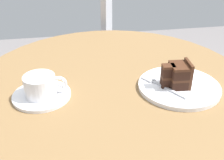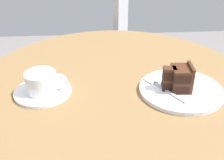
{
  "view_description": "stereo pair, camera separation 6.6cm",
  "coord_description": "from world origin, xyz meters",
  "px_view_note": "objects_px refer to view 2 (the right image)",
  "views": [
    {
      "loc": [
        -0.13,
        -0.74,
        1.1
      ],
      "look_at": [
        -0.02,
        -0.08,
        0.72
      ],
      "focal_mm": 45.0,
      "sensor_mm": 36.0,
      "label": 1
    },
    {
      "loc": [
        -0.06,
        -0.74,
        1.1
      ],
      "look_at": [
        -0.02,
        -0.08,
        0.72
      ],
      "focal_mm": 45.0,
      "sensor_mm": 36.0,
      "label": 2
    }
  ],
  "objects_px": {
    "fork": "(160,86)",
    "cafe_chair": "(106,41)",
    "saucer": "(43,92)",
    "cake_slice": "(180,78)",
    "coffee_cup": "(42,82)",
    "cake_plate": "(181,90)",
    "teaspoon": "(55,82)",
    "napkin": "(186,84)"
  },
  "relations": [
    {
      "from": "cake_slice",
      "to": "cafe_chair",
      "type": "relative_size",
      "value": 0.09
    },
    {
      "from": "saucer",
      "to": "coffee_cup",
      "type": "height_order",
      "value": "coffee_cup"
    },
    {
      "from": "fork",
      "to": "cafe_chair",
      "type": "bearing_deg",
      "value": -22.12
    },
    {
      "from": "saucer",
      "to": "teaspoon",
      "type": "xyz_separation_m",
      "value": [
        0.03,
        0.04,
        0.01
      ]
    },
    {
      "from": "teaspoon",
      "to": "cake_slice",
      "type": "xyz_separation_m",
      "value": [
        0.35,
        -0.07,
        0.03
      ]
    },
    {
      "from": "cake_slice",
      "to": "fork",
      "type": "bearing_deg",
      "value": 165.35
    },
    {
      "from": "saucer",
      "to": "fork",
      "type": "bearing_deg",
      "value": -2.25
    },
    {
      "from": "coffee_cup",
      "to": "napkin",
      "type": "distance_m",
      "value": 0.41
    },
    {
      "from": "cake_plate",
      "to": "fork",
      "type": "xyz_separation_m",
      "value": [
        -0.06,
        0.01,
        0.01
      ]
    },
    {
      "from": "cake_slice",
      "to": "coffee_cup",
      "type": "bearing_deg",
      "value": 176.64
    },
    {
      "from": "saucer",
      "to": "cake_slice",
      "type": "bearing_deg",
      "value": -3.92
    },
    {
      "from": "teaspoon",
      "to": "fork",
      "type": "xyz_separation_m",
      "value": [
        0.3,
        -0.05,
        0.0
      ]
    },
    {
      "from": "cafe_chair",
      "to": "coffee_cup",
      "type": "bearing_deg",
      "value": -1.47
    },
    {
      "from": "cake_slice",
      "to": "cafe_chair",
      "type": "height_order",
      "value": "cafe_chair"
    },
    {
      "from": "cafe_chair",
      "to": "saucer",
      "type": "bearing_deg",
      "value": -1.64
    },
    {
      "from": "coffee_cup",
      "to": "teaspoon",
      "type": "relative_size",
      "value": 1.15
    },
    {
      "from": "coffee_cup",
      "to": "cake_plate",
      "type": "bearing_deg",
      "value": -2.76
    },
    {
      "from": "napkin",
      "to": "coffee_cup",
      "type": "bearing_deg",
      "value": -177.15
    },
    {
      "from": "saucer",
      "to": "cafe_chair",
      "type": "bearing_deg",
      "value": 74.07
    },
    {
      "from": "teaspoon",
      "to": "cake_plate",
      "type": "xyz_separation_m",
      "value": [
        0.35,
        -0.06,
        -0.0
      ]
    },
    {
      "from": "teaspoon",
      "to": "cafe_chair",
      "type": "distance_m",
      "value": 0.76
    },
    {
      "from": "teaspoon",
      "to": "napkin",
      "type": "height_order",
      "value": "teaspoon"
    },
    {
      "from": "coffee_cup",
      "to": "teaspoon",
      "type": "bearing_deg",
      "value": 56.42
    },
    {
      "from": "cake_plate",
      "to": "napkin",
      "type": "bearing_deg",
      "value": 56.05
    },
    {
      "from": "coffee_cup",
      "to": "napkin",
      "type": "bearing_deg",
      "value": 2.85
    },
    {
      "from": "saucer",
      "to": "cake_plate",
      "type": "relative_size",
      "value": 0.68
    },
    {
      "from": "teaspoon",
      "to": "cafe_chair",
      "type": "height_order",
      "value": "cafe_chair"
    },
    {
      "from": "cake_plate",
      "to": "cafe_chair",
      "type": "relative_size",
      "value": 0.25
    },
    {
      "from": "fork",
      "to": "cafe_chair",
      "type": "distance_m",
      "value": 0.8
    },
    {
      "from": "saucer",
      "to": "cafe_chair",
      "type": "relative_size",
      "value": 0.17
    },
    {
      "from": "coffee_cup",
      "to": "fork",
      "type": "relative_size",
      "value": 0.81
    },
    {
      "from": "coffee_cup",
      "to": "cake_plate",
      "type": "xyz_separation_m",
      "value": [
        0.38,
        -0.02,
        -0.03
      ]
    },
    {
      "from": "cake_slice",
      "to": "napkin",
      "type": "bearing_deg",
      "value": 50.08
    },
    {
      "from": "saucer",
      "to": "napkin",
      "type": "bearing_deg",
      "value": 2.31
    },
    {
      "from": "cake_plate",
      "to": "napkin",
      "type": "height_order",
      "value": "cake_plate"
    },
    {
      "from": "cake_plate",
      "to": "teaspoon",
      "type": "bearing_deg",
      "value": 169.86
    },
    {
      "from": "cake_slice",
      "to": "saucer",
      "type": "bearing_deg",
      "value": 176.08
    },
    {
      "from": "saucer",
      "to": "cake_slice",
      "type": "distance_m",
      "value": 0.38
    },
    {
      "from": "cafe_chair",
      "to": "fork",
      "type": "bearing_deg",
      "value": 22.46
    },
    {
      "from": "cafe_chair",
      "to": "teaspoon",
      "type": "bearing_deg",
      "value": -0.19
    },
    {
      "from": "napkin",
      "to": "cafe_chair",
      "type": "xyz_separation_m",
      "value": [
        -0.2,
        0.74,
        -0.16
      ]
    },
    {
      "from": "saucer",
      "to": "teaspoon",
      "type": "relative_size",
      "value": 1.58
    }
  ]
}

